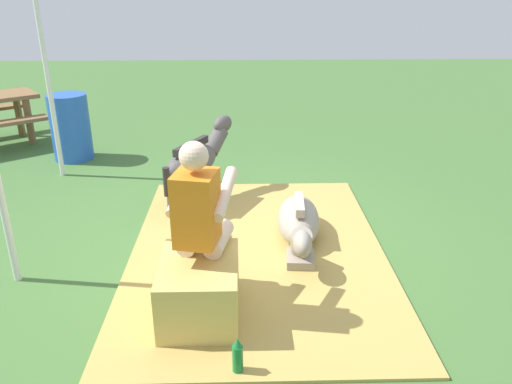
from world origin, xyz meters
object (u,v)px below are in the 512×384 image
Objects in this scene: hay_bale at (200,290)px; pony_lying at (299,223)px; water_barrel at (71,127)px; pony_standing at (197,160)px; person_seated at (202,217)px; soda_bottle at (238,357)px; tent_pole_right at (48,80)px.

hay_bale is 1.43m from pony_lying.
pony_standing is at bearing -130.90° from water_barrel.
pony_lying is at bearing -39.68° from person_seated.
soda_bottle is at bearing -154.96° from hay_bale.
tent_pole_right is (1.87, 2.84, 1.02)m from pony_lying.
hay_bale is 0.30× the size of tent_pole_right.
pony_standing is 0.51× the size of tent_pole_right.
pony_lying is 3.84m from water_barrel.
water_barrel is at bearing 3.77° from tent_pole_right.
pony_lying is at bearing -17.96° from soda_bottle.
pony_standing is 1.36× the size of water_barrel.
pony_lying is at bearing -131.16° from water_barrel.
person_seated is 4.95× the size of soda_bottle.
hay_bale is 0.53m from person_seated.
water_barrel is at bearing 29.04° from hay_bale.
pony_lying is (-0.91, -1.02, -0.33)m from pony_standing.
person_seated is 1.09× the size of pony_standing.
person_seated is 1.93m from pony_standing.
pony_lying is 1.49× the size of water_barrel.
hay_bale is 0.67m from soda_bottle.
soda_bottle is (-2.66, -0.46, -0.39)m from pony_standing.
person_seated is at bearing -149.58° from water_barrel.
pony_standing is at bearing -117.78° from tent_pole_right.
tent_pole_right is (0.96, 1.82, 0.70)m from pony_standing.
hay_bale is 0.54× the size of person_seated.
tent_pole_right reaches higher than water_barrel.
tent_pole_right reaches higher than person_seated.
soda_bottle is 0.11× the size of tent_pole_right.
pony_lying is 0.55× the size of tent_pole_right.
pony_lying reaches higher than soda_bottle.
tent_pole_right is (3.02, 2.00, 0.98)m from hay_bale.
pony_lying is 3.55m from tent_pole_right.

